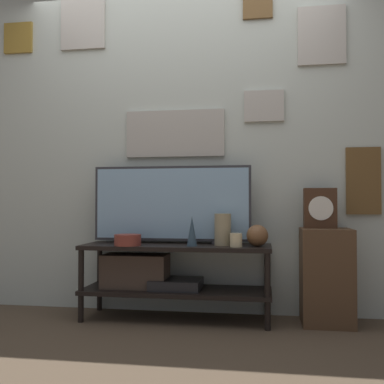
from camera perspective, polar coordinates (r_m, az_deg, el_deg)
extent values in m
plane|color=#4C3D2D|center=(3.11, -2.94, -16.97)|extent=(12.00, 12.00, 0.00)
cube|color=beige|center=(3.54, -1.18, 6.94)|extent=(6.40, 0.06, 2.70)
cube|color=#B2ADA3|center=(3.51, -2.19, 7.43)|extent=(0.77, 0.02, 0.36)
cube|color=#B2BCC6|center=(3.51, -2.21, 7.45)|extent=(0.73, 0.01, 0.33)
cube|color=#B7B2A8|center=(3.48, 9.12, 10.74)|extent=(0.30, 0.02, 0.24)
cube|color=#BCB299|center=(3.48, 9.12, 10.77)|extent=(0.26, 0.01, 0.20)
cube|color=brown|center=(3.73, 8.34, 22.68)|extent=(0.22, 0.02, 0.24)
cube|color=slate|center=(3.73, 8.34, 22.73)|extent=(0.19, 0.01, 0.21)
cube|color=#B7B2A8|center=(3.97, -13.68, 20.09)|extent=(0.37, 0.02, 0.42)
cube|color=#2D2D33|center=(3.97, -13.71, 20.12)|extent=(0.33, 0.01, 0.39)
cube|color=olive|center=(4.18, -21.20, 17.77)|extent=(0.25, 0.02, 0.25)
cube|color=#2D2D33|center=(4.18, -21.25, 17.80)|extent=(0.21, 0.01, 0.22)
cube|color=#B7B2A8|center=(3.65, 16.13, 18.57)|extent=(0.35, 0.02, 0.44)
cube|color=slate|center=(3.65, 16.14, 18.60)|extent=(0.31, 0.01, 0.40)
cube|color=brown|center=(3.48, 20.92, 1.34)|extent=(0.24, 0.02, 0.49)
cube|color=#BCB299|center=(3.48, 20.95, 1.35)|extent=(0.21, 0.01, 0.45)
cube|color=black|center=(3.26, -2.01, -6.96)|extent=(1.35, 0.42, 0.03)
cube|color=black|center=(3.31, -2.01, -12.43)|extent=(1.35, 0.42, 0.03)
cylinder|color=black|center=(3.31, -13.92, -11.24)|extent=(0.04, 0.04, 0.54)
cylinder|color=black|center=(3.06, 9.57, -12.09)|extent=(0.04, 0.04, 0.54)
cylinder|color=black|center=(3.64, -11.65, -10.35)|extent=(0.04, 0.04, 0.54)
cylinder|color=black|center=(3.42, 9.52, -10.96)|extent=(0.04, 0.04, 0.54)
cube|color=black|center=(3.30, -2.01, -11.58)|extent=(0.36, 0.30, 0.07)
cube|color=#47382D|center=(3.36, -7.20, -9.91)|extent=(0.47, 0.23, 0.24)
cylinder|color=#333338|center=(3.44, -7.95, -6.23)|extent=(0.05, 0.05, 0.02)
cylinder|color=#333338|center=(3.31, 2.93, -6.44)|extent=(0.05, 0.05, 0.02)
cube|color=#333338|center=(3.35, -2.61, -1.45)|extent=(1.18, 0.04, 0.56)
cube|color=#8CB2D1|center=(3.33, -2.67, -1.45)|extent=(1.15, 0.01, 0.52)
cone|color=#2D4251|center=(3.13, 0.00, -4.99)|extent=(0.07, 0.07, 0.21)
cylinder|color=tan|center=(3.20, 3.92, -4.77)|extent=(0.12, 0.12, 0.22)
cylinder|color=brown|center=(3.22, -8.18, -6.05)|extent=(0.19, 0.19, 0.08)
sphere|color=brown|center=(3.15, 8.30, -5.49)|extent=(0.15, 0.15, 0.15)
cylinder|color=beige|center=(3.09, 5.61, -6.09)|extent=(0.08, 0.08, 0.09)
cube|color=#513823|center=(3.29, 16.68, -10.20)|extent=(0.34, 0.34, 0.66)
cube|color=#422819|center=(3.29, 15.94, -1.98)|extent=(0.22, 0.10, 0.28)
cylinder|color=white|center=(3.24, 16.05, -1.99)|extent=(0.17, 0.01, 0.17)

